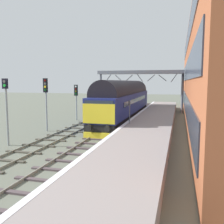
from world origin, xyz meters
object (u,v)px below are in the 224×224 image
signal_post_mid (46,97)px  signal_post_far (76,97)px  diesel_locomotive (125,99)px  signal_post_near (6,105)px  platform_number_sign (130,109)px

signal_post_mid → signal_post_far: 6.99m
diesel_locomotive → signal_post_near: bearing=-112.5°
signal_post_near → platform_number_sign: bearing=35.7°
signal_post_far → platform_number_sign: (7.71, -6.91, -0.44)m
signal_post_far → platform_number_sign: signal_post_far is taller
signal_post_near → platform_number_sign: size_ratio=2.44×
signal_post_far → platform_number_sign: 10.37m
diesel_locomotive → signal_post_mid: (-5.61, -8.07, 0.66)m
diesel_locomotive → signal_post_far: bearing=-169.0°
diesel_locomotive → signal_post_mid: signal_post_mid is taller
diesel_locomotive → signal_post_far: size_ratio=4.84×
diesel_locomotive → signal_post_far: (-5.61, -1.10, 0.25)m
signal_post_near → signal_post_mid: (0.00, 5.48, 0.21)m
signal_post_near → platform_number_sign: (7.71, 5.54, -0.64)m
diesel_locomotive → signal_post_near: size_ratio=4.26×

